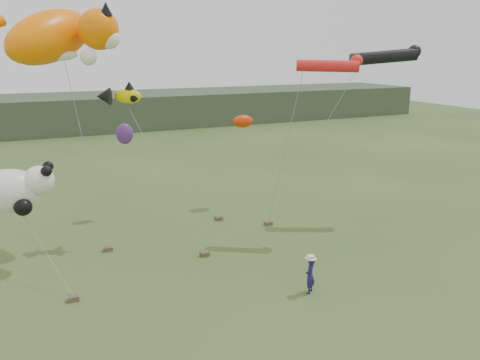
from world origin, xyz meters
name	(u,v)px	position (x,y,z in m)	size (l,w,h in m)	color
ground	(251,289)	(0.00, 0.00, 0.00)	(120.00, 120.00, 0.00)	#385123
headland	(68,113)	(-3.11, 44.69, 1.92)	(90.00, 13.00, 4.00)	#2D3D28
festival_attendant	(310,275)	(1.97, -1.19, 0.74)	(0.54, 0.35, 1.48)	#1D1756
sandbag_anchors	(183,245)	(-1.21, 5.12, 0.10)	(10.82, 6.23, 0.20)	brown
cat_kite	(61,36)	(-5.60, 8.40, 9.80)	(6.49, 5.11, 3.50)	#FF7000
fish_kite	(119,96)	(-3.38, 7.33, 7.12)	(2.25, 1.48, 1.09)	#DACD03
tube_kites	(369,59)	(8.75, 4.52, 8.73)	(7.53, 3.05, 1.30)	black
panda_kite	(13,190)	(-8.24, 5.73, 3.55)	(3.25, 2.10, 2.02)	white
misc_kites	(187,127)	(0.85, 10.37, 4.92)	(7.95, 1.37, 1.32)	red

